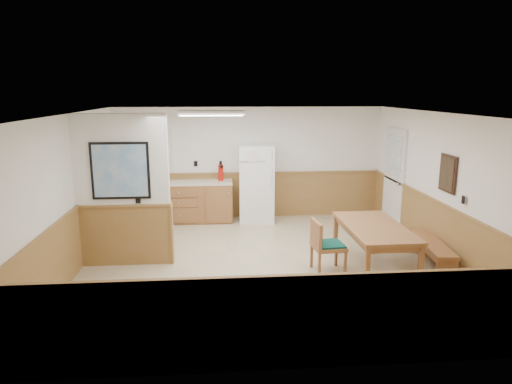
{
  "coord_description": "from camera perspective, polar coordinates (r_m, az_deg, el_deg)",
  "views": [
    {
      "loc": [
        -0.69,
        -7.2,
        2.84
      ],
      "look_at": [
        -0.06,
        0.4,
        1.15
      ],
      "focal_mm": 32.0,
      "sensor_mm": 36.0,
      "label": 1
    }
  ],
  "objects": [
    {
      "name": "ground",
      "position": [
        7.77,
        0.66,
        -8.93
      ],
      "size": [
        6.0,
        6.0,
        0.0
      ],
      "primitive_type": "plane",
      "color": "tan",
      "rests_on": "ground"
    },
    {
      "name": "ceiling",
      "position": [
        7.24,
        0.71,
        9.81
      ],
      "size": [
        6.0,
        6.0,
        0.02
      ],
      "primitive_type": "cube",
      "color": "white",
      "rests_on": "back_wall"
    },
    {
      "name": "back_wall",
      "position": [
        10.35,
        -0.88,
        3.66
      ],
      "size": [
        6.0,
        0.02,
        2.5
      ],
      "primitive_type": "cube",
      "color": "white",
      "rests_on": "ground"
    },
    {
      "name": "right_wall",
      "position": [
        8.25,
        21.93,
        0.47
      ],
      "size": [
        0.02,
        6.0,
        2.5
      ],
      "primitive_type": "cube",
      "color": "white",
      "rests_on": "ground"
    },
    {
      "name": "left_wall",
      "position": [
        7.73,
        -22.04,
        -0.29
      ],
      "size": [
        0.02,
        6.0,
        2.5
      ],
      "primitive_type": "cube",
      "color": "white",
      "rests_on": "ground"
    },
    {
      "name": "wainscot_back",
      "position": [
        10.47,
        -0.86,
        -0.41
      ],
      "size": [
        6.0,
        0.04,
        1.0
      ],
      "primitive_type": "cube",
      "color": "#9A6D3D",
      "rests_on": "ground"
    },
    {
      "name": "wainscot_right",
      "position": [
        8.41,
        21.39,
        -4.53
      ],
      "size": [
        0.04,
        6.0,
        1.0
      ],
      "primitive_type": "cube",
      "color": "#9A6D3D",
      "rests_on": "ground"
    },
    {
      "name": "wainscot_left",
      "position": [
        7.91,
        -21.46,
        -5.59
      ],
      "size": [
        0.04,
        6.0,
        1.0
      ],
      "primitive_type": "cube",
      "color": "#9A6D3D",
      "rests_on": "ground"
    },
    {
      "name": "partition_wall",
      "position": [
        7.73,
        -16.3,
        -0.01
      ],
      "size": [
        1.5,
        0.2,
        2.5
      ],
      "color": "white",
      "rests_on": "ground"
    },
    {
      "name": "kitchen_counter",
      "position": [
        10.18,
        -7.55,
        -1.12
      ],
      "size": [
        2.2,
        0.61,
        1.0
      ],
      "color": "brown",
      "rests_on": "ground"
    },
    {
      "name": "exterior_door",
      "position": [
        9.97,
        16.84,
        1.63
      ],
      "size": [
        0.07,
        1.02,
        2.15
      ],
      "color": "white",
      "rests_on": "ground"
    },
    {
      "name": "kitchen_window",
      "position": [
        10.36,
        -12.6,
        5.05
      ],
      "size": [
        0.8,
        0.04,
        1.0
      ],
      "color": "white",
      "rests_on": "back_wall"
    },
    {
      "name": "wall_painting",
      "position": [
        7.91,
        22.84,
        2.14
      ],
      "size": [
        0.04,
        0.5,
        0.6
      ],
      "color": "black",
      "rests_on": "right_wall"
    },
    {
      "name": "fluorescent_fixture",
      "position": [
        8.51,
        -5.58,
        9.79
      ],
      "size": [
        1.2,
        0.3,
        0.09
      ],
      "color": "white",
      "rests_on": "ceiling"
    },
    {
      "name": "refrigerator",
      "position": [
        10.07,
        0.09,
        1.11
      ],
      "size": [
        0.79,
        0.75,
        1.7
      ],
      "rotation": [
        0.0,
        0.0,
        -0.06
      ],
      "color": "white",
      "rests_on": "ground"
    },
    {
      "name": "dining_table",
      "position": [
        7.53,
        14.58,
        -4.76
      ],
      "size": [
        0.93,
        1.82,
        0.75
      ],
      "rotation": [
        0.0,
        0.0,
        0.01
      ],
      "color": "#A36B3C",
      "rests_on": "ground"
    },
    {
      "name": "dining_bench",
      "position": [
        8.04,
        21.05,
        -6.48
      ],
      "size": [
        0.5,
        1.52,
        0.45
      ],
      "rotation": [
        0.0,
        0.0,
        -0.12
      ],
      "color": "#A36B3C",
      "rests_on": "ground"
    },
    {
      "name": "dining_chair",
      "position": [
        7.35,
        8.38,
        -6.26
      ],
      "size": [
        0.71,
        0.52,
        0.85
      ],
      "rotation": [
        0.0,
        0.0,
        0.09
      ],
      "color": "#A36B3C",
      "rests_on": "ground"
    },
    {
      "name": "fire_extinguisher",
      "position": [
        10.08,
        -4.43,
        2.49
      ],
      "size": [
        0.15,
        0.15,
        0.44
      ],
      "rotation": [
        0.0,
        0.0,
        -0.42
      ],
      "color": "red",
      "rests_on": "kitchen_counter"
    },
    {
      "name": "soap_bottle",
      "position": [
        10.12,
        -13.35,
        1.82
      ],
      "size": [
        0.08,
        0.08,
        0.25
      ],
      "primitive_type": "cylinder",
      "rotation": [
        0.0,
        0.0,
        0.06
      ],
      "color": "green",
      "rests_on": "kitchen_counter"
    }
  ]
}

